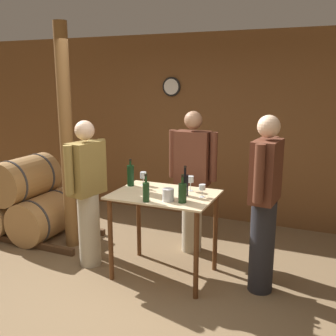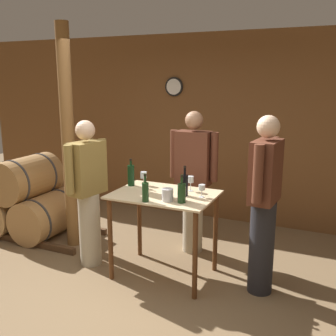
# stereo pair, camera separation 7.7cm
# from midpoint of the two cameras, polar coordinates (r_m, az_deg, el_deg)

# --- Properties ---
(ground_plane) EXTENTS (14.00, 14.00, 0.00)m
(ground_plane) POSITION_cam_midpoint_polar(r_m,az_deg,el_deg) (3.87, -6.38, -19.45)
(ground_plane) COLOR brown
(back_wall) EXTENTS (8.40, 0.08, 2.70)m
(back_wall) POSITION_cam_midpoint_polar(r_m,az_deg,el_deg) (5.80, 7.02, 5.72)
(back_wall) COLOR brown
(back_wall) RESTS_ON ground_plane
(barrel_rack) EXTENTS (1.99, 0.85, 1.07)m
(barrel_rack) POSITION_cam_midpoint_polar(r_m,az_deg,el_deg) (5.63, -19.21, -4.66)
(barrel_rack) COLOR #4C331E
(barrel_rack) RESTS_ON ground_plane
(tasting_table) EXTENTS (1.05, 0.75, 0.91)m
(tasting_table) POSITION_cam_midpoint_polar(r_m,az_deg,el_deg) (4.10, -0.04, -6.05)
(tasting_table) COLOR beige
(tasting_table) RESTS_ON ground_plane
(wooden_post) EXTENTS (0.16, 0.16, 2.70)m
(wooden_post) POSITION_cam_midpoint_polar(r_m,az_deg,el_deg) (4.88, -13.86, 4.08)
(wooden_post) COLOR brown
(wooden_post) RESTS_ON ground_plane
(wine_bottle_far_left) EXTENTS (0.08, 0.08, 0.30)m
(wine_bottle_far_left) POSITION_cam_midpoint_polar(r_m,az_deg,el_deg) (4.33, -4.88, -1.01)
(wine_bottle_far_left) COLOR black
(wine_bottle_far_left) RESTS_ON tasting_table
(wine_bottle_left) EXTENTS (0.07, 0.07, 0.27)m
(wine_bottle_left) POSITION_cam_midpoint_polar(r_m,az_deg,el_deg) (3.77, -2.72, -3.36)
(wine_bottle_left) COLOR #193819
(wine_bottle_left) RESTS_ON tasting_table
(wine_bottle_center) EXTENTS (0.07, 0.07, 0.31)m
(wine_bottle_center) POSITION_cam_midpoint_polar(r_m,az_deg,el_deg) (3.95, 2.99, -2.40)
(wine_bottle_center) COLOR black
(wine_bottle_center) RESTS_ON tasting_table
(wine_bottle_right) EXTENTS (0.08, 0.08, 0.27)m
(wine_bottle_right) POSITION_cam_midpoint_polar(r_m,az_deg,el_deg) (3.74, 2.58, -3.57)
(wine_bottle_right) COLOR #193819
(wine_bottle_right) RESTS_ON tasting_table
(wine_glass_near_left) EXTENTS (0.07, 0.07, 0.15)m
(wine_glass_near_left) POSITION_cam_midpoint_polar(r_m,az_deg,el_deg) (4.35, -3.05, -1.09)
(wine_glass_near_left) COLOR silver
(wine_glass_near_left) RESTS_ON tasting_table
(wine_glass_near_center) EXTENTS (0.07, 0.07, 0.16)m
(wine_glass_near_center) POSITION_cam_midpoint_polar(r_m,az_deg,el_deg) (4.12, 3.84, -1.75)
(wine_glass_near_center) COLOR silver
(wine_glass_near_center) RESTS_ON tasting_table
(wine_glass_near_right) EXTENTS (0.07, 0.07, 0.13)m
(wine_glass_near_right) POSITION_cam_midpoint_polar(r_m,az_deg,el_deg) (3.92, 5.50, -2.90)
(wine_glass_near_right) COLOR silver
(wine_glass_near_right) RESTS_ON tasting_table
(ice_bucket) EXTENTS (0.11, 0.11, 0.12)m
(ice_bucket) POSITION_cam_midpoint_polar(r_m,az_deg,el_deg) (3.79, 0.51, -3.93)
(ice_bucket) COLOR silver
(ice_bucket) RESTS_ON tasting_table
(person_host) EXTENTS (0.59, 0.24, 1.70)m
(person_host) POSITION_cam_midpoint_polar(r_m,az_deg,el_deg) (4.65, 4.17, -1.64)
(person_host) COLOR #B7AD93
(person_host) RESTS_ON ground_plane
(person_visitor_with_scarf) EXTENTS (0.29, 0.58, 1.63)m
(person_visitor_with_scarf) POSITION_cam_midpoint_polar(r_m,az_deg,el_deg) (4.39, -11.04, -3.24)
(person_visitor_with_scarf) COLOR #B7AD93
(person_visitor_with_scarf) RESTS_ON ground_plane
(person_visitor_bearded) EXTENTS (0.25, 0.59, 1.74)m
(person_visitor_bearded) POSITION_cam_midpoint_polar(r_m,az_deg,el_deg) (3.84, 14.33, -4.80)
(person_visitor_bearded) COLOR #232328
(person_visitor_bearded) RESTS_ON ground_plane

